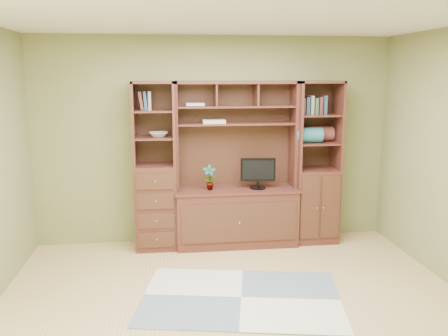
{
  "coord_description": "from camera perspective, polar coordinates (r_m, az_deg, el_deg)",
  "views": [
    {
      "loc": [
        -0.62,
        -3.94,
        2.12
      ],
      "look_at": [
        0.02,
        1.2,
        1.1
      ],
      "focal_mm": 38.0,
      "sensor_mm": 36.0,
      "label": 1
    }
  ],
  "objects": [
    {
      "name": "blanket_red",
      "position": [
        6.16,
        11.4,
        4.06
      ],
      "size": [
        0.34,
        0.19,
        0.19
      ],
      "primitive_type": "cube",
      "color": "brown",
      "rests_on": "right_tower"
    },
    {
      "name": "room",
      "position": [
        4.08,
        1.77,
        -0.49
      ],
      "size": [
        4.6,
        4.1,
        2.64
      ],
      "color": "tan",
      "rests_on": "ground"
    },
    {
      "name": "bowl",
      "position": [
        5.76,
        -7.88,
        4.03
      ],
      "size": [
        0.23,
        0.23,
        0.06
      ],
      "primitive_type": "imported",
      "color": "beige",
      "rests_on": "left_tower"
    },
    {
      "name": "monitor",
      "position": [
        5.87,
        4.12,
        0.04
      ],
      "size": [
        0.45,
        0.24,
        0.53
      ],
      "primitive_type": "cube",
      "rotation": [
        0.0,
        0.0,
        -0.11
      ],
      "color": "black",
      "rests_on": "center_hutch"
    },
    {
      "name": "center_hutch",
      "position": [
        5.85,
        1.53,
        0.34
      ],
      "size": [
        1.54,
        0.53,
        2.05
      ],
      "primitive_type": "cube",
      "color": "#4A221A",
      "rests_on": "ground"
    },
    {
      "name": "left_tower",
      "position": [
        5.82,
        -8.3,
        0.18
      ],
      "size": [
        0.5,
        0.45,
        2.05
      ],
      "primitive_type": "cube",
      "color": "#4A221A",
      "rests_on": "ground"
    },
    {
      "name": "blanket_teal",
      "position": [
        5.98,
        10.13,
        3.91
      ],
      "size": [
        0.33,
        0.19,
        0.19
      ],
      "primitive_type": "cube",
      "color": "#28626A",
      "rests_on": "right_tower"
    },
    {
      "name": "right_tower",
      "position": [
        6.12,
        11.0,
        0.63
      ],
      "size": [
        0.55,
        0.45,
        2.05
      ],
      "primitive_type": "cube",
      "color": "#4A221A",
      "rests_on": "ground"
    },
    {
      "name": "rug",
      "position": [
        4.75,
        2.08,
        -15.32
      ],
      "size": [
        2.1,
        1.6,
        0.01
      ],
      "primitive_type": "cube",
      "rotation": [
        0.0,
        0.0,
        -0.19
      ],
      "color": "#A4A9A9",
      "rests_on": "ground"
    },
    {
      "name": "magazines",
      "position": [
        5.83,
        -1.24,
        5.63
      ],
      "size": [
        0.27,
        0.2,
        0.04
      ],
      "primitive_type": "cube",
      "color": "beige",
      "rests_on": "center_hutch"
    },
    {
      "name": "orchid",
      "position": [
        5.8,
        -1.76,
        -1.16
      ],
      "size": [
        0.16,
        0.11,
        0.31
      ],
      "primitive_type": "imported",
      "color": "#B7573E",
      "rests_on": "center_hutch"
    }
  ]
}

